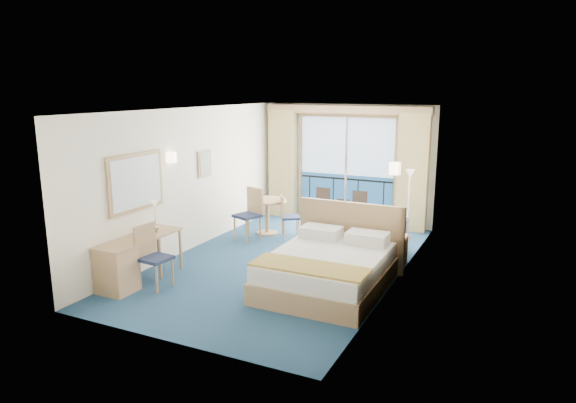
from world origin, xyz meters
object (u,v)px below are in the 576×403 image
object	(u,v)px
nightstand	(394,250)
desk	(122,264)
bed	(329,268)
table_chair_b	(251,211)
armchair	(381,231)
round_table	(267,208)
floor_lamp	(409,187)
desk_chair	(151,252)
table_chair_a	(287,214)

from	to	relation	value
nightstand	desk	distance (m)	4.58
bed	table_chair_b	size ratio (longest dim) A/B	2.07
armchair	round_table	distance (m)	2.48
table_chair_b	desk	bearing A→B (deg)	-78.95
armchair	floor_lamp	distance (m)	1.21
bed	floor_lamp	world-z (taller)	floor_lamp
nightstand	table_chair_b	distance (m)	3.07
desk_chair	round_table	distance (m)	3.44
bed	table_chair_a	xyz separation A→B (m)	(-1.80, 2.25, 0.17)
bed	table_chair_a	world-z (taller)	bed
armchair	desk_chair	distance (m)	4.41
desk_chair	table_chair_a	xyz separation A→B (m)	(0.71, 3.39, -0.07)
nightstand	desk_chair	distance (m)	4.14
table_chair_a	floor_lamp	bearing A→B (deg)	-98.29
armchair	table_chair_a	bearing A→B (deg)	-47.57
nightstand	floor_lamp	distance (m)	1.91
floor_lamp	round_table	distance (m)	2.99
bed	table_chair_b	distance (m)	3.00
desk_chair	table_chair_b	bearing A→B (deg)	2.49
desk	round_table	xyz separation A→B (m)	(0.56, 3.72, 0.16)
floor_lamp	table_chair_b	size ratio (longest dim) A/B	1.35
nightstand	armchair	bearing A→B (deg)	119.77
floor_lamp	bed	bearing A→B (deg)	-98.63
nightstand	table_chair_b	bearing A→B (deg)	175.25
bed	table_chair_b	xyz separation A→B (m)	(-2.40, 1.78, 0.27)
desk_chair	table_chair_a	world-z (taller)	desk_chair
nightstand	floor_lamp	size ratio (longest dim) A/B	0.37
nightstand	floor_lamp	world-z (taller)	floor_lamp
table_chair_a	table_chair_b	world-z (taller)	table_chair_b
bed	floor_lamp	xyz separation A→B (m)	(0.49, 3.24, 0.76)
bed	desk	distance (m)	3.19
armchair	floor_lamp	size ratio (longest dim) A/B	0.52
nightstand	round_table	world-z (taller)	round_table
table_chair_a	nightstand	bearing A→B (deg)	-138.12
desk_chair	table_chair_a	distance (m)	3.46
nightstand	table_chair_a	bearing A→B (deg)	163.66
bed	desk	bearing A→B (deg)	-153.47
desk_chair	round_table	xyz separation A→B (m)	(0.22, 3.44, 0.00)
armchair	table_chair_a	size ratio (longest dim) A/B	0.85
floor_lamp	table_chair_b	bearing A→B (deg)	-153.18
armchair	table_chair_b	distance (m)	2.65
desk_chair	bed	bearing A→B (deg)	-60.90
bed	nightstand	distance (m)	1.66
floor_lamp	table_chair_a	distance (m)	2.57
floor_lamp	desk	distance (m)	5.78
armchair	table_chair_a	distance (m)	1.98
desk	table_chair_b	size ratio (longest dim) A/B	1.47
floor_lamp	armchair	bearing A→B (deg)	-109.67
round_table	table_chair_b	size ratio (longest dim) A/B	0.78
floor_lamp	round_table	xyz separation A→B (m)	(-2.78, -0.95, -0.52)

